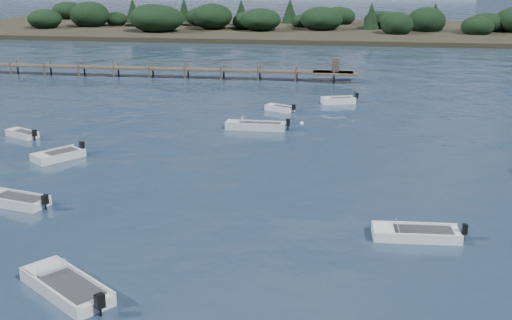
% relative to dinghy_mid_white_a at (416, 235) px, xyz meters
% --- Properties ---
extents(ground, '(400.00, 400.00, 0.00)m').
position_rel_dinghy_mid_white_a_xyz_m(ground, '(-9.00, 54.44, -0.14)').
color(ground, '#162433').
rests_on(ground, ground).
extents(dinghy_mid_white_a, '(4.57, 1.79, 1.06)m').
position_rel_dinghy_mid_white_a_xyz_m(dinghy_mid_white_a, '(0.00, 0.00, 0.00)').
color(dinghy_mid_white_a, silver).
rests_on(dinghy_mid_white_a, ground).
extents(dinghy_extra_b, '(3.33, 3.69, 1.08)m').
position_rel_dinghy_mid_white_a_xyz_m(dinghy_extra_b, '(-23.10, 9.96, 0.01)').
color(dinghy_extra_b, '#ADB2B4').
rests_on(dinghy_extra_b, ground).
extents(tender_far_white, '(2.91, 2.13, 1.01)m').
position_rel_dinghy_mid_white_a_xyz_m(tender_far_white, '(-9.59, 26.81, 0.00)').
color(tender_far_white, silver).
rests_on(tender_far_white, ground).
extents(dinghy_near_olive, '(4.82, 4.22, 1.24)m').
position_rel_dinghy_mid_white_a_xyz_m(dinghy_near_olive, '(-14.70, -7.62, 0.02)').
color(dinghy_near_olive, '#ADB2B4').
rests_on(dinghy_near_olive, ground).
extents(dinghy_extra_a, '(5.19, 1.36, 1.25)m').
position_rel_dinghy_mid_white_a_xyz_m(dinghy_extra_a, '(-10.83, 19.97, 0.03)').
color(dinghy_extra_a, '#ADB2B4').
rests_on(dinghy_extra_a, ground).
extents(tender_far_grey_b, '(3.59, 2.21, 1.21)m').
position_rel_dinghy_mid_white_a_xyz_m(tender_far_grey_b, '(-4.39, 30.81, 0.03)').
color(tender_far_grey_b, silver).
rests_on(tender_far_grey_b, ground).
extents(dinghy_mid_grey, '(4.39, 2.42, 1.09)m').
position_rel_dinghy_mid_white_a_xyz_m(dinghy_mid_grey, '(-21.80, 1.46, 0.01)').
color(dinghy_mid_grey, '#ADB2B4').
rests_on(dinghy_mid_grey, ground).
extents(tender_far_grey, '(3.06, 2.25, 1.00)m').
position_rel_dinghy_mid_white_a_xyz_m(tender_far_grey, '(-28.37, 15.06, 0.00)').
color(tender_far_grey, '#ADB2B4').
rests_on(tender_far_grey, ground).
extents(buoy_b, '(0.32, 0.32, 0.32)m').
position_rel_dinghy_mid_white_a_xyz_m(buoy_b, '(-0.83, -0.32, -0.14)').
color(buoy_b, silver).
rests_on(buoy_b, ground).
extents(buoy_c, '(0.32, 0.32, 0.32)m').
position_rel_dinghy_mid_white_a_xyz_m(buoy_c, '(-21.09, 1.79, -0.14)').
color(buoy_c, silver).
rests_on(buoy_c, ground).
extents(buoy_e, '(0.32, 0.32, 0.32)m').
position_rel_dinghy_mid_white_a_xyz_m(buoy_e, '(-7.25, 22.35, -0.14)').
color(buoy_e, silver).
rests_on(buoy_e, ground).
extents(jetty, '(64.50, 3.20, 3.40)m').
position_rel_dinghy_mid_white_a_xyz_m(jetty, '(-30.75, 42.43, 0.85)').
color(jetty, '#453C32').
rests_on(jetty, ground).
extents(far_headland, '(190.00, 40.00, 5.80)m').
position_rel_dinghy_mid_white_a_xyz_m(far_headland, '(16.00, 94.44, 1.83)').
color(far_headland, black).
rests_on(far_headland, ground).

